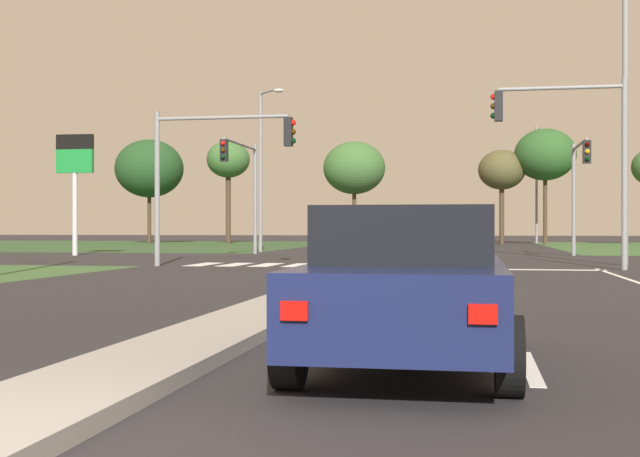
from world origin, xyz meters
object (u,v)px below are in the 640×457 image
at_px(treeline_third, 354,168).
at_px(treeline_fifth, 545,155).
at_px(street_lamp_second, 628,96).
at_px(fuel_price_totem, 75,167).
at_px(treeline_near, 149,169).
at_px(treeline_second, 228,161).
at_px(traffic_signal_far_left, 244,174).
at_px(car_white_fourth, 445,247).
at_px(traffic_signal_near_left, 209,158).
at_px(street_lamp_fourth, 537,178).
at_px(traffic_signal_near_right, 576,140).
at_px(traffic_signal_far_right, 579,175).
at_px(car_blue_near, 389,236).
at_px(car_navy_second, 409,285).
at_px(street_lamp_third, 262,162).
at_px(treeline_fourth, 502,170).

xyz_separation_m(treeline_third, treeline_fifth, (14.08, 3.62, 1.07)).
xyz_separation_m(street_lamp_second, fuel_price_totem, (-23.56, 6.30, -1.71)).
height_order(treeline_near, treeline_third, treeline_near).
bearing_deg(treeline_second, treeline_third, -16.27).
height_order(traffic_signal_far_left, treeline_near, treeline_near).
relative_size(fuel_price_totem, treeline_third, 0.74).
bearing_deg(car_white_fourth, treeline_fifth, 82.07).
height_order(traffic_signal_near_left, street_lamp_fourth, street_lamp_fourth).
distance_m(traffic_signal_near_right, traffic_signal_far_right, 11.46).
bearing_deg(car_blue_near, car_navy_second, 95.79).
height_order(car_blue_near, car_navy_second, car_navy_second).
distance_m(car_blue_near, fuel_price_totem, 21.77).
bearing_deg(treeline_fifth, traffic_signal_near_left, -110.21).
height_order(car_blue_near, fuel_price_totem, fuel_price_totem).
bearing_deg(treeline_fifth, traffic_signal_far_left, -120.29).
bearing_deg(street_lamp_third, traffic_signal_near_right, -48.90).
bearing_deg(car_white_fourth, street_lamp_third, 115.30).
bearing_deg(treeline_fourth, street_lamp_third, -120.47).
relative_size(traffic_signal_far_left, street_lamp_third, 0.66).
distance_m(car_navy_second, traffic_signal_far_right, 31.17).
height_order(traffic_signal_far_left, fuel_price_totem, fuel_price_totem).
bearing_deg(treeline_second, traffic_signal_near_right, -59.40).
xyz_separation_m(traffic_signal_far_left, traffic_signal_near_right, (13.77, -11.07, 0.24)).
bearing_deg(car_blue_near, street_lamp_fourth, -121.62).
height_order(traffic_signal_far_left, treeline_fourth, treeline_fourth).
relative_size(car_white_fourth, traffic_signal_far_right, 0.84).
bearing_deg(traffic_signal_near_left, treeline_near, 114.42).
relative_size(traffic_signal_near_left, treeline_fifth, 0.60).
bearing_deg(street_lamp_fourth, treeline_second, -167.05).
relative_size(street_lamp_third, treeline_fifth, 0.97).
bearing_deg(street_lamp_third, traffic_signal_near_left, -82.12).
height_order(street_lamp_second, street_lamp_fourth, street_lamp_second).
bearing_deg(traffic_signal_near_right, treeline_fourth, 91.43).
xyz_separation_m(traffic_signal_far_right, treeline_third, (-13.26, 23.51, 2.11)).
distance_m(traffic_signal_far_right, street_lamp_fourth, 32.30).
relative_size(traffic_signal_far_left, treeline_third, 0.74).
bearing_deg(street_lamp_third, street_lamp_fourth, 59.34).
distance_m(car_navy_second, treeline_fifth, 58.35).
distance_m(car_white_fourth, treeline_fourth, 44.58).
bearing_deg(traffic_signal_near_right, car_white_fourth, -125.15).
relative_size(traffic_signal_far_left, treeline_fourth, 0.78).
bearing_deg(street_lamp_third, treeline_third, 82.83).
bearing_deg(treeline_fourth, street_lamp_fourth, 58.48).
bearing_deg(traffic_signal_far_right, street_lamp_second, -85.52).
bearing_deg(street_lamp_second, street_lamp_fourth, 90.03).
distance_m(traffic_signal_near_right, treeline_near, 47.42).
distance_m(car_navy_second, traffic_signal_far_left, 32.04).
height_order(fuel_price_totem, treeline_near, treeline_near).
xyz_separation_m(street_lamp_third, treeline_second, (-8.28, 21.73, 1.86)).
bearing_deg(treeline_third, car_navy_second, -81.56).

